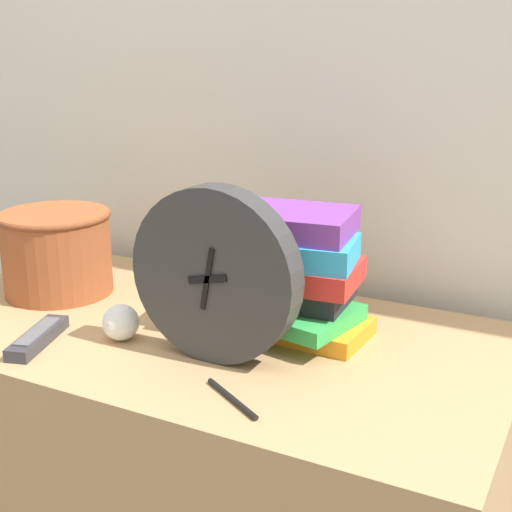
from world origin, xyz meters
TOP-DOWN VIEW (x-y plane):
  - wall_back at (0.00, 0.62)m, footprint 6.00×0.04m
  - desk at (0.00, 0.28)m, footprint 1.04×0.55m
  - desk_clock at (0.09, 0.19)m, footprint 0.27×0.05m
  - book_stack at (0.15, 0.34)m, footprint 0.27×0.20m
  - basket at (-0.33, 0.31)m, footprint 0.21×0.21m
  - tv_remote at (-0.19, 0.11)m, footprint 0.08×0.16m
  - crumpled_paper_ball at (-0.09, 0.18)m, footprint 0.06×0.06m
  - pen at (0.17, 0.08)m, footprint 0.11×0.07m

SIDE VIEW (x-z plane):
  - desk at x=0.00m, z-range 0.00..0.72m
  - pen at x=0.17m, z-range 0.72..0.73m
  - tv_remote at x=-0.19m, z-range 0.72..0.74m
  - crumpled_paper_ball at x=-0.09m, z-range 0.72..0.78m
  - basket at x=-0.33m, z-range 0.73..0.89m
  - book_stack at x=0.15m, z-range 0.72..0.93m
  - desk_clock at x=0.09m, z-range 0.72..0.99m
  - wall_back at x=0.00m, z-range 0.00..2.40m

